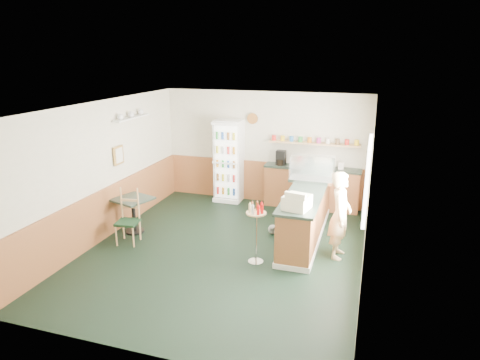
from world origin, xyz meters
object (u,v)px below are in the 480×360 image
at_px(drinks_fridge, 229,161).
at_px(cash_register, 297,202).
at_px(shopkeeper, 340,215).
at_px(condiment_stand, 256,224).
at_px(cafe_chair, 129,214).
at_px(display_case, 312,169).
at_px(cafe_table, 133,208).

height_order(drinks_fridge, cash_register, drinks_fridge).
distance_m(cash_register, shopkeeper, 0.91).
relative_size(cash_register, condiment_stand, 0.39).
xyz_separation_m(cash_register, condiment_stand, (-0.66, -0.21, -0.40)).
bearing_deg(cash_register, cafe_chair, -166.08).
bearing_deg(display_case, shopkeeper, -60.64).
distance_m(condiment_stand, cafe_table, 2.80).
relative_size(shopkeeper, cafe_chair, 1.49).
distance_m(display_case, cash_register, 1.72).
xyz_separation_m(cash_register, cafe_table, (-3.40, 0.32, -0.61)).
relative_size(cafe_table, cafe_chair, 0.79).
distance_m(shopkeeper, cafe_chair, 3.99).
distance_m(condiment_stand, cafe_chair, 2.59).
distance_m(drinks_fridge, condiment_stand, 3.39).
xyz_separation_m(condiment_stand, cafe_table, (-2.74, 0.52, -0.20)).
xyz_separation_m(display_case, cash_register, (0.00, -1.72, -0.13)).
relative_size(drinks_fridge, shopkeeper, 1.26).
height_order(cash_register, cafe_chair, cash_register).
relative_size(cash_register, shopkeeper, 0.27).
bearing_deg(condiment_stand, display_case, 71.06).
bearing_deg(display_case, condiment_stand, -108.94).
bearing_deg(cafe_table, drinks_fridge, 64.09).
height_order(display_case, condiment_stand, display_case).
distance_m(cash_register, cafe_chair, 3.29).
xyz_separation_m(drinks_fridge, cafe_chair, (-1.04, -2.89, -0.45)).
distance_m(display_case, cafe_chair, 3.77).
xyz_separation_m(drinks_fridge, display_case, (2.19, -1.08, 0.25)).
bearing_deg(shopkeeper, cafe_chair, 99.65).
relative_size(drinks_fridge, cafe_chair, 1.88).
height_order(cash_register, shopkeeper, shopkeeper).
bearing_deg(drinks_fridge, condiment_stand, -62.95).
relative_size(drinks_fridge, cash_register, 4.71).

